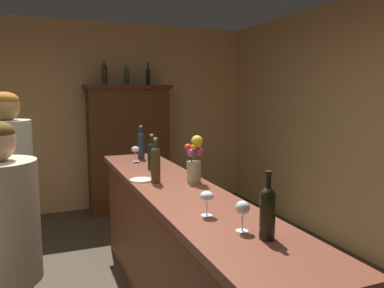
{
  "coord_description": "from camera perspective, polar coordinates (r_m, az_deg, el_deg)",
  "views": [
    {
      "loc": [
        -0.33,
        -2.48,
        1.69
      ],
      "look_at": [
        0.84,
        0.47,
        1.26
      ],
      "focal_mm": 35.72,
      "sensor_mm": 36.0,
      "label": 1
    }
  ],
  "objects": [
    {
      "name": "wall_back",
      "position": [
        5.64,
        -18.34,
        3.73
      ],
      "size": [
        5.46,
        0.12,
        2.66
      ],
      "primitive_type": "cube",
      "color": "tan",
      "rests_on": "ground"
    },
    {
      "name": "bar_counter",
      "position": [
        2.94,
        -2.07,
        -15.96
      ],
      "size": [
        0.57,
        3.16,
        1.0
      ],
      "color": "brown",
      "rests_on": "ground"
    },
    {
      "name": "display_cabinet",
      "position": [
        5.47,
        -9.44,
        -0.33
      ],
      "size": [
        1.18,
        0.45,
        1.79
      ],
      "color": "#482711",
      "rests_on": "ground"
    },
    {
      "name": "wine_bottle_syrah",
      "position": [
        3.41,
        -6.01,
        -1.52
      ],
      "size": [
        0.08,
        0.08,
        0.31
      ],
      "color": "black",
      "rests_on": "bar_counter"
    },
    {
      "name": "wine_bottle_merlot",
      "position": [
        3.96,
        -7.62,
        0.03
      ],
      "size": [
        0.07,
        0.07,
        0.34
      ],
      "color": "#232F35",
      "rests_on": "bar_counter"
    },
    {
      "name": "wine_bottle_malbec",
      "position": [
        1.84,
        11.22,
        -9.64
      ],
      "size": [
        0.07,
        0.07,
        0.32
      ],
      "color": "black",
      "rests_on": "bar_counter"
    },
    {
      "name": "wine_bottle_chardonnay",
      "position": [
        2.9,
        -5.47,
        -2.8
      ],
      "size": [
        0.07,
        0.07,
        0.34
      ],
      "color": "#45321C",
      "rests_on": "bar_counter"
    },
    {
      "name": "wine_glass_front",
      "position": [
        3.81,
        -8.44,
        -0.92
      ],
      "size": [
        0.08,
        0.08,
        0.15
      ],
      "color": "white",
      "rests_on": "bar_counter"
    },
    {
      "name": "wine_glass_mid",
      "position": [
        1.92,
        7.54,
        -9.6
      ],
      "size": [
        0.07,
        0.07,
        0.16
      ],
      "color": "white",
      "rests_on": "bar_counter"
    },
    {
      "name": "wine_glass_rear",
      "position": [
        2.13,
        2.22,
        -7.92
      ],
      "size": [
        0.08,
        0.08,
        0.14
      ],
      "color": "white",
      "rests_on": "bar_counter"
    },
    {
      "name": "flower_arrangement",
      "position": [
        2.9,
        0.35,
        -2.36
      ],
      "size": [
        0.14,
        0.12,
        0.36
      ],
      "color": "tan",
      "rests_on": "bar_counter"
    },
    {
      "name": "cheese_plate",
      "position": [
        3.01,
        -7.56,
        -5.34
      ],
      "size": [
        0.18,
        0.18,
        0.01
      ],
      "primitive_type": "cylinder",
      "color": "white",
      "rests_on": "bar_counter"
    },
    {
      "name": "display_bottle_left",
      "position": [
        5.37,
        -12.95,
        10.21
      ],
      "size": [
        0.07,
        0.07,
        0.33
      ],
      "color": "#432A19",
      "rests_on": "display_cabinet"
    },
    {
      "name": "display_bottle_midleft",
      "position": [
        5.43,
        -9.72,
        10.04
      ],
      "size": [
        0.07,
        0.07,
        0.29
      ],
      "color": "#2A4428",
      "rests_on": "display_cabinet"
    },
    {
      "name": "display_bottle_center",
      "position": [
        5.5,
        -6.58,
        10.11
      ],
      "size": [
        0.06,
        0.06,
        0.31
      ],
      "color": "black",
      "rests_on": "display_cabinet"
    },
    {
      "name": "patron_in_navy",
      "position": [
        2.15,
        -26.54,
        -16.03
      ],
      "size": [
        0.37,
        0.37,
        1.56
      ],
      "rotation": [
        0.0,
        0.0,
        0.72
      ],
      "color": "#3E644F",
      "rests_on": "ground"
    },
    {
      "name": "patron_near_entrance",
      "position": [
        2.84,
        -25.45,
        -8.21
      ],
      "size": [
        0.31,
        0.31,
        1.69
      ],
      "rotation": [
        0.0,
        0.0,
        0.22
      ],
      "color": "#456C53",
      "rests_on": "ground"
    }
  ]
}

